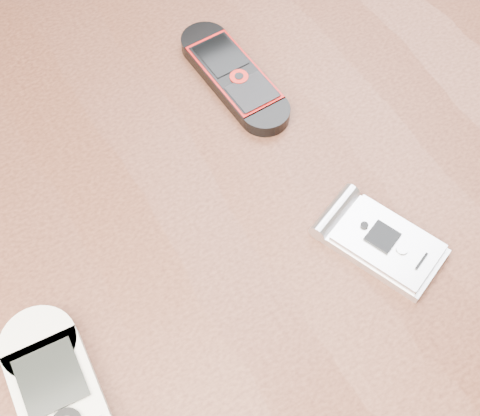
% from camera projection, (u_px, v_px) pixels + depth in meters
% --- Properties ---
extents(table, '(1.20, 0.80, 0.75)m').
position_uv_depth(table, '(235.00, 279.00, 0.58)').
color(table, black).
rests_on(table, ground).
extents(nokia_black_red, '(0.05, 0.13, 0.01)m').
position_uv_depth(nokia_black_red, '(234.00, 76.00, 0.56)').
color(nokia_black_red, black).
rests_on(nokia_black_red, table).
extents(motorola_razr, '(0.08, 0.10, 0.01)m').
position_uv_depth(motorola_razr, '(384.00, 243.00, 0.48)').
color(motorola_razr, silver).
rests_on(motorola_razr, table).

